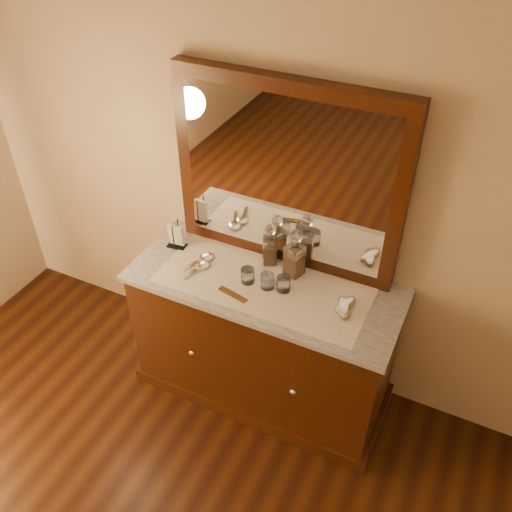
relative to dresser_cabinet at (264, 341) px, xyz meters
name	(u,v)px	position (x,y,z in m)	size (l,w,h in m)	color
dresser_cabinet	(264,341)	(0.00, 0.00, 0.00)	(1.40, 0.55, 0.82)	black
dresser_plinth	(263,382)	(0.00, 0.00, -0.37)	(1.46, 0.59, 0.08)	black
knob_left	(192,353)	(-0.30, -0.28, 0.04)	(0.04, 0.04, 0.04)	silver
knob_right	(293,392)	(0.30, -0.28, 0.04)	(0.04, 0.04, 0.04)	silver
marble_top	(264,285)	(0.00, 0.00, 0.42)	(1.44, 0.59, 0.03)	silver
mirror_frame	(286,177)	(0.00, 0.25, 0.94)	(1.20, 0.08, 1.00)	black
mirror_glass	(284,180)	(0.00, 0.21, 0.94)	(1.06, 0.01, 0.86)	white
lace_runner	(263,285)	(0.00, -0.02, 0.44)	(1.10, 0.45, 0.00)	white
pin_dish	(268,282)	(0.02, 0.01, 0.45)	(0.07, 0.07, 0.01)	white
comb	(233,294)	(-0.10, -0.16, 0.45)	(0.17, 0.03, 0.01)	brown
napkin_rack	(176,237)	(-0.57, 0.07, 0.50)	(0.11, 0.07, 0.16)	black
decanter_left	(270,248)	(-0.04, 0.16, 0.54)	(0.10, 0.10, 0.25)	#9A5116
decanter_right	(295,258)	(0.11, 0.13, 0.55)	(0.11, 0.11, 0.28)	#9A5116
brush_near	(343,308)	(0.43, -0.02, 0.46)	(0.12, 0.16, 0.04)	#8B7255
brush_far	(345,305)	(0.44, 0.00, 0.46)	(0.10, 0.15, 0.04)	#8B7255
hand_mirror_outer	(203,259)	(-0.38, 0.02, 0.45)	(0.12, 0.20, 0.02)	silver
hand_mirror_inner	(200,267)	(-0.36, -0.05, 0.45)	(0.10, 0.19, 0.02)	silver
tumblers	(266,280)	(0.02, -0.02, 0.48)	(0.26, 0.09, 0.08)	white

